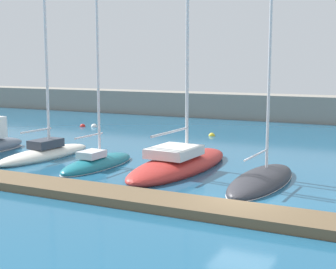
# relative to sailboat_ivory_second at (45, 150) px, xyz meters

# --- Properties ---
(ground_plane) EXTENTS (120.00, 120.00, 0.00)m
(ground_plane) POSITION_rel_sailboat_ivory_second_xyz_m (14.40, -4.65, -0.46)
(ground_plane) COLOR #1E567A
(dock_pier) EXTENTS (44.60, 2.12, 0.38)m
(dock_pier) POSITION_rel_sailboat_ivory_second_xyz_m (14.40, -6.26, -0.27)
(dock_pier) COLOR brown
(dock_pier) RESTS_ON ground_plane
(sailboat_ivory_second) EXTENTS (2.54, 7.72, 16.36)m
(sailboat_ivory_second) POSITION_rel_sailboat_ivory_second_xyz_m (0.00, 0.00, 0.00)
(sailboat_ivory_second) COLOR silver
(sailboat_ivory_second) RESTS_ON ground_plane
(sailboat_teal_third) EXTENTS (2.13, 6.27, 11.76)m
(sailboat_teal_third) POSITION_rel_sailboat_ivory_second_xyz_m (4.50, -0.81, -0.22)
(sailboat_teal_third) COLOR #19707F
(sailboat_teal_third) RESTS_ON ground_plane
(sailboat_red_fourth) EXTENTS (3.51, 10.05, 20.79)m
(sailboat_red_fourth) POSITION_rel_sailboat_ivory_second_xyz_m (9.05, 0.55, -0.02)
(sailboat_red_fourth) COLOR #B72D28
(sailboat_red_fourth) RESTS_ON ground_plane
(sailboat_charcoal_fifth) EXTENTS (2.57, 7.49, 15.89)m
(sailboat_charcoal_fifth) POSITION_rel_sailboat_ivory_second_xyz_m (14.04, -0.61, -0.24)
(sailboat_charcoal_fifth) COLOR #2D2D33
(sailboat_charcoal_fifth) RESTS_ON ground_plane
(mooring_buoy_white) EXTENTS (0.58, 0.58, 0.58)m
(mooring_buoy_white) POSITION_rel_sailboat_ivory_second_xyz_m (-5.78, 13.58, -0.46)
(mooring_buoy_white) COLOR white
(mooring_buoy_white) RESTS_ON ground_plane
(mooring_buoy_red) EXTENTS (0.51, 0.51, 0.51)m
(mooring_buoy_red) POSITION_rel_sailboat_ivory_second_xyz_m (-6.87, 13.31, -0.46)
(mooring_buoy_red) COLOR red
(mooring_buoy_red) RESTS_ON ground_plane
(mooring_buoy_yellow) EXTENTS (0.51, 0.51, 0.51)m
(mooring_buoy_yellow) POSITION_rel_sailboat_ivory_second_xyz_m (6.00, 13.18, -0.46)
(mooring_buoy_yellow) COLOR yellow
(mooring_buoy_yellow) RESTS_ON ground_plane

